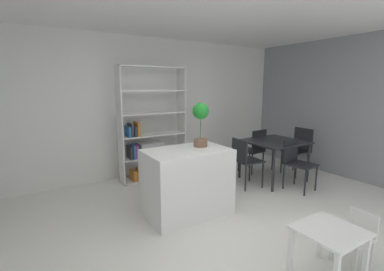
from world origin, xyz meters
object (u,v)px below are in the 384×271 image
child_table (329,238)px  child_chair_right (356,234)px  dining_chair_far (255,147)px  kitchen_island (187,182)px  dining_chair_near (296,160)px  potted_plant_on_island (201,119)px  dining_table (274,145)px  dining_chair_window_side (299,147)px  dining_chair_island_side (244,158)px  open_bookshelf (149,135)px

child_table → child_chair_right: 0.49m
child_table → dining_chair_far: dining_chair_far is taller
kitchen_island → dining_chair_near: 2.09m
potted_plant_on_island → dining_table: bearing=7.8°
child_chair_right → dining_chair_window_side: bearing=145.4°
child_table → dining_chair_far: bearing=57.7°
dining_table → child_chair_right: bearing=-118.9°
potted_plant_on_island → child_table: size_ratio=1.13×
potted_plant_on_island → dining_chair_island_side: (1.09, 0.26, -0.78)m
child_chair_right → dining_chair_far: dining_chair_far is taller
dining_chair_far → dining_chair_near: 1.01m
child_chair_right → dining_chair_near: dining_chair_near is taller
potted_plant_on_island → dining_table: potted_plant_on_island is taller
dining_chair_island_side → dining_chair_far: bearing=-49.3°
open_bookshelf → child_table: open_bookshelf is taller
child_table → dining_table: 2.72m
open_bookshelf → dining_chair_island_side: size_ratio=2.45×
child_chair_right → dining_table: 2.48m
kitchen_island → potted_plant_on_island: size_ratio=1.83×
dining_table → dining_chair_near: (-0.01, -0.51, -0.17)m
kitchen_island → dining_chair_island_side: bearing=13.7°
open_bookshelf → dining_table: size_ratio=2.03×
dining_chair_window_side → child_table: bearing=-45.0°
kitchen_island → dining_chair_far: size_ratio=1.26×
open_bookshelf → dining_chair_far: open_bookshelf is taller
child_table → dining_chair_window_side: (2.40, 2.13, 0.15)m
child_table → child_chair_right: child_chair_right is taller
kitchen_island → child_table: (0.43, -1.82, -0.05)m
potted_plant_on_island → dining_chair_far: bearing=22.3°
open_bookshelf → kitchen_island: bearing=-93.9°
open_bookshelf → dining_table: (1.98, -1.31, -0.18)m
child_chair_right → dining_chair_island_side: (0.45, 2.16, 0.24)m
dining_table → child_table: bearing=-127.8°
dining_chair_near → kitchen_island: bearing=167.9°
dining_chair_near → open_bookshelf: bearing=130.3°
dining_chair_near → dining_chair_window_side: size_ratio=0.91×
dining_table → kitchen_island: bearing=-171.3°
dining_chair_near → dining_table: bearing=81.7°
child_table → child_chair_right: bearing=-0.8°
dining_chair_near → dining_chair_island_side: size_ratio=0.98×
dining_chair_near → dining_chair_island_side: 0.89m
child_table → dining_table: size_ratio=0.53×
dining_chair_window_side → dining_chair_island_side: (-1.47, 0.02, -0.03)m
open_bookshelf → child_chair_right: (0.80, -3.46, -0.57)m
dining_table → dining_chair_near: dining_chair_near is taller
child_chair_right → dining_chair_near: 2.03m
kitchen_island → child_table: 1.87m
child_table → open_bookshelf: bearing=95.3°
kitchen_island → dining_table: bearing=8.7°
dining_table → dining_chair_near: bearing=-91.3°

